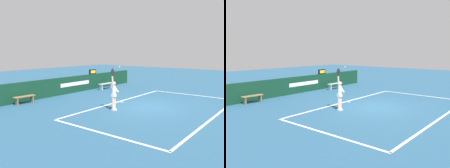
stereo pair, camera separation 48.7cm
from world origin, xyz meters
The scene contains 8 objects.
ground_plane centered at (0.00, 0.00, 0.00)m, with size 60.00×60.00×0.00m, color #25506F.
court_lines centered at (0.00, -0.63, 0.00)m, with size 10.43×5.94×0.00m.
back_wall centered at (0.00, 7.00, 0.64)m, with size 15.47×0.19×1.28m.
speed_display centered at (2.66, 7.00, 1.48)m, with size 0.74×0.13×0.39m.
tennis_player centered at (-1.99, 1.17, 0.95)m, with size 0.41×0.39×2.32m.
tennis_ball centered at (-1.83, 0.93, 2.39)m, with size 0.07×0.07×0.07m.
courtside_bench_near centered at (-4.13, 6.45, 0.37)m, with size 1.35×0.42×0.49m.
courtside_bench_far centered at (3.30, 6.08, 0.38)m, with size 1.53×0.44×0.50m.
Camera 2 is at (-11.75, -6.93, 3.26)m, focal length 37.96 mm.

